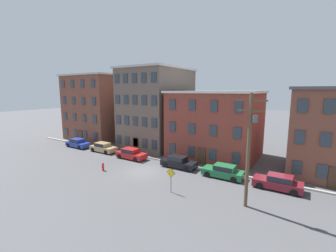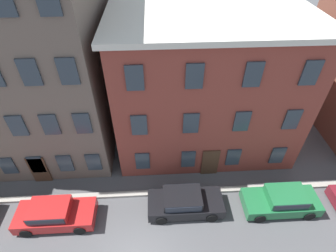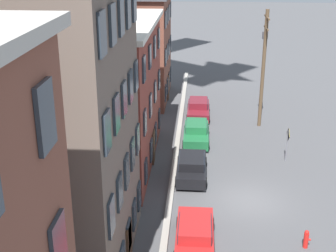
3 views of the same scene
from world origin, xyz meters
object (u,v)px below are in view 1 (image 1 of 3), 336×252
(car_maroon, at_px, (278,182))
(car_tan, at_px, (103,147))
(car_blue, at_px, (78,143))
(utility_pole, at_px, (249,145))
(car_green, at_px, (223,171))
(caution_sign, at_px, (171,176))
(car_black, at_px, (178,162))
(car_red, at_px, (131,153))
(fire_hydrant, at_px, (103,167))

(car_maroon, bearing_deg, car_tan, 179.22)
(car_blue, xyz_separation_m, utility_pole, (28.70, -5.06, 4.47))
(car_green, height_order, caution_sign, caution_sign)
(car_blue, distance_m, car_black, 19.31)
(car_red, bearing_deg, fire_hydrant, -86.21)
(car_maroon, distance_m, fire_hydrant, 19.10)
(utility_pole, height_order, fire_hydrant, utility_pole)
(car_maroon, height_order, utility_pole, utility_pole)
(car_tan, height_order, car_black, same)
(car_green, height_order, utility_pole, utility_pole)
(car_black, xyz_separation_m, fire_hydrant, (-7.07, -5.72, -0.27))
(car_red, bearing_deg, car_tan, 176.51)
(car_tan, height_order, fire_hydrant, car_tan)
(car_blue, height_order, car_black, same)
(car_red, relative_size, car_maroon, 1.00)
(car_black, xyz_separation_m, utility_pole, (9.39, -5.27, 4.47))
(car_green, distance_m, car_maroon, 5.45)
(car_red, bearing_deg, car_maroon, 0.10)
(car_black, relative_size, utility_pole, 0.47)
(car_tan, bearing_deg, car_maroon, -0.78)
(car_blue, distance_m, car_green, 25.10)
(car_maroon, distance_m, utility_pole, 6.93)
(car_green, relative_size, fire_hydrant, 4.58)
(car_blue, distance_m, utility_pole, 29.48)
(car_maroon, relative_size, utility_pole, 0.47)
(car_maroon, bearing_deg, car_green, 178.98)
(car_green, distance_m, utility_pole, 7.65)
(car_black, height_order, utility_pole, utility_pole)
(car_black, bearing_deg, caution_sign, -66.24)
(car_blue, bearing_deg, caution_sign, -15.53)
(car_black, distance_m, caution_sign, 7.00)
(car_tan, height_order, car_green, same)
(caution_sign, bearing_deg, car_black, 113.76)
(car_tan, bearing_deg, car_blue, -177.59)
(car_blue, relative_size, fire_hydrant, 4.58)
(car_blue, distance_m, car_maroon, 30.55)
(car_red, height_order, car_green, same)
(car_black, height_order, caution_sign, caution_sign)
(car_blue, bearing_deg, car_black, 0.63)
(car_blue, distance_m, fire_hydrant, 13.42)
(car_tan, height_order, car_red, same)
(caution_sign, bearing_deg, car_green, 64.08)
(car_black, xyz_separation_m, caution_sign, (2.80, -6.36, 0.84))
(car_tan, bearing_deg, car_red, -3.49)
(car_tan, distance_m, car_red, 6.03)
(car_maroon, distance_m, caution_sign, 10.42)
(car_green, xyz_separation_m, caution_sign, (-2.99, -6.15, 0.84))
(car_green, xyz_separation_m, fire_hydrant, (-12.86, -5.51, -0.27))
(caution_sign, relative_size, utility_pole, 0.26)
(car_red, xyz_separation_m, car_green, (13.22, 0.13, 0.00))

